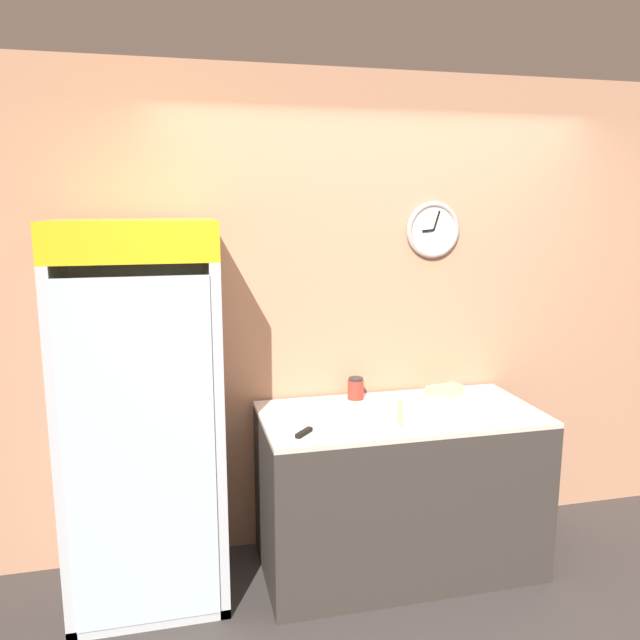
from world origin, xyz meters
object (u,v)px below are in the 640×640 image
(condiment_jar, at_px, (356,388))
(beverage_cooler, at_px, (143,397))
(chefs_knife, at_px, (309,430))
(sandwich_stack_bottom, at_px, (423,418))
(sandwich_stack_middle, at_px, (423,405))
(sandwich_flat_left, at_px, (444,391))

(condiment_jar, bearing_deg, beverage_cooler, -171.23)
(chefs_knife, height_order, condiment_jar, condiment_jar)
(sandwich_stack_bottom, relative_size, chefs_knife, 0.98)
(sandwich_stack_middle, bearing_deg, beverage_cooler, 167.54)
(beverage_cooler, height_order, sandwich_flat_left, beverage_cooler)
(beverage_cooler, height_order, sandwich_stack_middle, beverage_cooler)
(sandwich_stack_bottom, bearing_deg, beverage_cooler, 167.54)
(chefs_knife, bearing_deg, sandwich_stack_bottom, -3.46)
(beverage_cooler, distance_m, condiment_jar, 1.17)
(beverage_cooler, bearing_deg, sandwich_flat_left, 3.16)
(sandwich_stack_middle, distance_m, condiment_jar, 0.52)
(sandwich_stack_bottom, xyz_separation_m, condiment_jar, (-0.21, 0.48, 0.03))
(sandwich_stack_bottom, distance_m, sandwich_flat_left, 0.49)
(beverage_cooler, bearing_deg, condiment_jar, 8.77)
(sandwich_stack_middle, xyz_separation_m, chefs_knife, (-0.58, 0.03, -0.09))
(sandwich_stack_bottom, distance_m, condiment_jar, 0.52)
(sandwich_stack_bottom, bearing_deg, chefs_knife, 176.54)
(sandwich_stack_middle, height_order, sandwich_flat_left, sandwich_stack_middle)
(sandwich_flat_left, xyz_separation_m, condiment_jar, (-0.51, 0.09, 0.03))
(beverage_cooler, relative_size, condiment_jar, 15.35)
(beverage_cooler, bearing_deg, chefs_knife, -18.71)
(sandwich_stack_middle, bearing_deg, sandwich_flat_left, 52.98)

